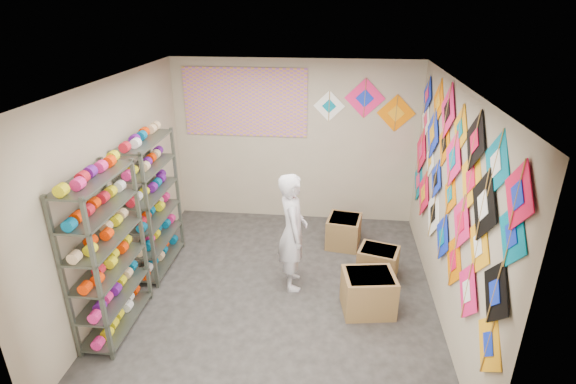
# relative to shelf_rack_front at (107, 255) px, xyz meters

# --- Properties ---
(ground) EXTENTS (4.50, 4.50, 0.00)m
(ground) POSITION_rel_shelf_rack_front_xyz_m (1.78, 0.85, -0.95)
(ground) COLOR #262422
(room_walls) EXTENTS (4.50, 4.50, 4.50)m
(room_walls) POSITION_rel_shelf_rack_front_xyz_m (1.78, 0.85, 0.69)
(room_walls) COLOR tan
(room_walls) RESTS_ON ground
(shelf_rack_front) EXTENTS (0.40, 1.10, 1.90)m
(shelf_rack_front) POSITION_rel_shelf_rack_front_xyz_m (0.00, 0.00, 0.00)
(shelf_rack_front) COLOR #4C5147
(shelf_rack_front) RESTS_ON ground
(shelf_rack_back) EXTENTS (0.40, 1.10, 1.90)m
(shelf_rack_back) POSITION_rel_shelf_rack_front_xyz_m (0.00, 1.30, 0.00)
(shelf_rack_back) COLOR #4C5147
(shelf_rack_back) RESTS_ON ground
(string_spools) EXTENTS (0.12, 2.36, 0.12)m
(string_spools) POSITION_rel_shelf_rack_front_xyz_m (-0.00, 0.65, 0.10)
(string_spools) COLOR #FF2483
(string_spools) RESTS_ON ground
(kite_wall_display) EXTENTS (0.06, 4.28, 2.07)m
(kite_wall_display) POSITION_rel_shelf_rack_front_xyz_m (3.76, 0.89, 0.68)
(kite_wall_display) COLOR orange
(kite_wall_display) RESTS_ON room_walls
(back_wall_kites) EXTENTS (1.60, 0.02, 0.85)m
(back_wall_kites) POSITION_rel_shelf_rack_front_xyz_m (2.92, 3.09, 1.04)
(back_wall_kites) COLOR white
(back_wall_kites) RESTS_ON room_walls
(poster) EXTENTS (2.00, 0.01, 1.10)m
(poster) POSITION_rel_shelf_rack_front_xyz_m (0.98, 3.08, 1.05)
(poster) COLOR #9650AF
(poster) RESTS_ON room_walls
(shopkeeper) EXTENTS (0.72, 0.60, 1.59)m
(shopkeeper) POSITION_rel_shelf_rack_front_xyz_m (1.95, 1.04, -0.16)
(shopkeeper) COLOR silver
(shopkeeper) RESTS_ON ground
(carton_a) EXTENTS (0.68, 0.59, 0.51)m
(carton_a) POSITION_rel_shelf_rack_front_xyz_m (2.92, 0.59, -0.70)
(carton_a) COLOR brown
(carton_a) RESTS_ON ground
(carton_b) EXTENTS (0.61, 0.55, 0.42)m
(carton_b) POSITION_rel_shelf_rack_front_xyz_m (3.10, 1.36, -0.74)
(carton_b) COLOR brown
(carton_b) RESTS_ON ground
(carton_c) EXTENTS (0.56, 0.60, 0.46)m
(carton_c) POSITION_rel_shelf_rack_front_xyz_m (2.64, 2.17, -0.72)
(carton_c) COLOR brown
(carton_c) RESTS_ON ground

